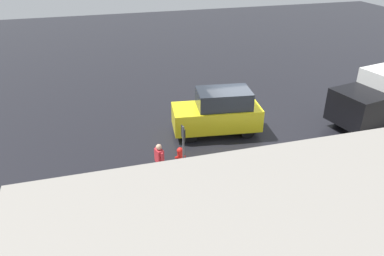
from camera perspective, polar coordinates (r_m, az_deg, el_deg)
The scene contains 7 objects.
ground_plane at distance 17.68m, azimuth 7.16°, elevation -0.11°, with size 60.00×60.00×0.00m, color black.
kerb_strip at distance 14.48m, azimuth 13.55°, elevation -7.49°, with size 24.00×3.20×0.04m, color gray.
moving_hatchback at distance 16.82m, azimuth 4.03°, elevation 2.44°, with size 4.09×2.19×2.06m.
fire_hydrant at distance 14.66m, azimuth -1.81°, elevation -4.38°, with size 0.42×0.31×0.80m.
pedestrian at distance 14.16m, azimuth -5.00°, elevation -4.40°, with size 0.33×0.55×1.22m.
metal_railing at distance 13.06m, azimuth 19.43°, elevation -8.94°, with size 8.52×0.04×1.05m.
sign_post at distance 12.92m, azimuth -1.31°, elevation -3.03°, with size 0.07×0.44×2.40m.
Camera 1 is at (6.40, 14.32, 8.16)m, focal length 35.00 mm.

